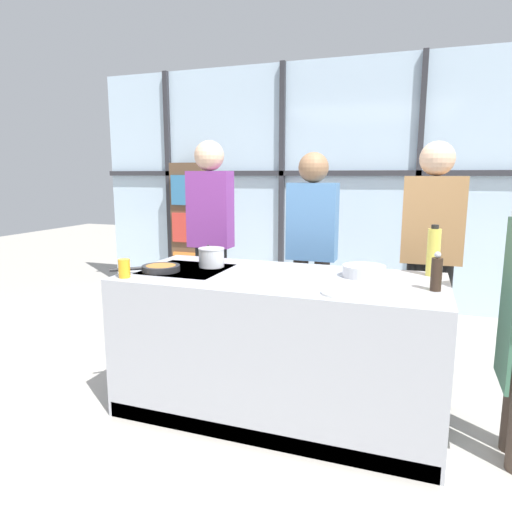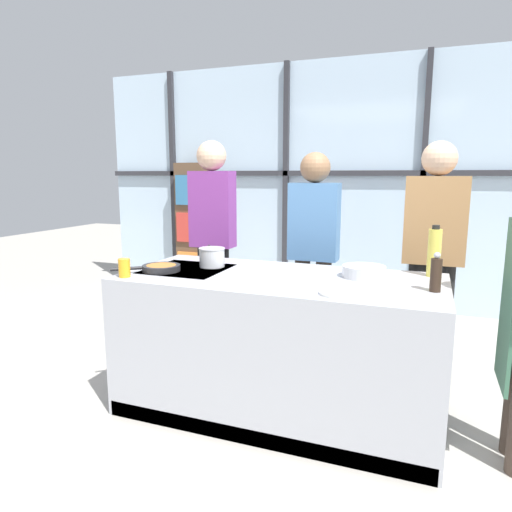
{
  "view_description": "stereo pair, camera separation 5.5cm",
  "coord_description": "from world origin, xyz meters",
  "px_view_note": "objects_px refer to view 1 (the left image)",
  "views": [
    {
      "loc": [
        0.8,
        -2.68,
        1.52
      ],
      "look_at": [
        -0.2,
        0.1,
        1.0
      ],
      "focal_mm": 32.0,
      "sensor_mm": 36.0,
      "label": 1
    },
    {
      "loc": [
        0.85,
        -2.66,
        1.52
      ],
      "look_at": [
        -0.2,
        0.1,
        1.0
      ],
      "focal_mm": 32.0,
      "sensor_mm": 36.0,
      "label": 2
    }
  ],
  "objects_px": {
    "mixing_bowl": "(364,271)",
    "juice_glass_near": "(124,268)",
    "spectator_center_left": "(312,242)",
    "saucepan": "(211,257)",
    "spectator_center_right": "(431,245)",
    "pepper_grinder": "(436,273)",
    "frying_pan": "(160,268)",
    "oil_bottle": "(433,252)",
    "spectator_far_left": "(210,228)",
    "white_plate": "(343,293)"
  },
  "relations": [
    {
      "from": "mixing_bowl",
      "to": "juice_glass_near",
      "type": "xyz_separation_m",
      "value": [
        -1.39,
        -0.52,
        0.02
      ]
    },
    {
      "from": "spectator_center_left",
      "to": "saucepan",
      "type": "relative_size",
      "value": 5.58
    },
    {
      "from": "spectator_center_right",
      "to": "pepper_grinder",
      "type": "height_order",
      "value": "spectator_center_right"
    },
    {
      "from": "frying_pan",
      "to": "juice_glass_near",
      "type": "distance_m",
      "value": 0.26
    },
    {
      "from": "mixing_bowl",
      "to": "juice_glass_near",
      "type": "relative_size",
      "value": 2.31
    },
    {
      "from": "saucepan",
      "to": "juice_glass_near",
      "type": "distance_m",
      "value": 0.61
    },
    {
      "from": "oil_bottle",
      "to": "juice_glass_near",
      "type": "distance_m",
      "value": 1.93
    },
    {
      "from": "spectator_far_left",
      "to": "saucepan",
      "type": "bearing_deg",
      "value": 115.67
    },
    {
      "from": "spectator_center_left",
      "to": "white_plate",
      "type": "height_order",
      "value": "spectator_center_left"
    },
    {
      "from": "frying_pan",
      "to": "spectator_far_left",
      "type": "bearing_deg",
      "value": 96.17
    },
    {
      "from": "saucepan",
      "to": "spectator_center_left",
      "type": "bearing_deg",
      "value": 54.81
    },
    {
      "from": "spectator_center_right",
      "to": "pepper_grinder",
      "type": "bearing_deg",
      "value": 90.59
    },
    {
      "from": "pepper_grinder",
      "to": "juice_glass_near",
      "type": "relative_size",
      "value": 1.89
    },
    {
      "from": "oil_bottle",
      "to": "pepper_grinder",
      "type": "bearing_deg",
      "value": -88.57
    },
    {
      "from": "spectator_center_right",
      "to": "mixing_bowl",
      "type": "height_order",
      "value": "spectator_center_right"
    },
    {
      "from": "spectator_far_left",
      "to": "mixing_bowl",
      "type": "xyz_separation_m",
      "value": [
        1.39,
        -0.72,
        -0.14
      ]
    },
    {
      "from": "spectator_far_left",
      "to": "frying_pan",
      "type": "height_order",
      "value": "spectator_far_left"
    },
    {
      "from": "mixing_bowl",
      "to": "spectator_far_left",
      "type": "bearing_deg",
      "value": 152.58
    },
    {
      "from": "spectator_far_left",
      "to": "white_plate",
      "type": "distance_m",
      "value": 1.8
    },
    {
      "from": "white_plate",
      "to": "juice_glass_near",
      "type": "bearing_deg",
      "value": -177.42
    },
    {
      "from": "spectator_center_right",
      "to": "spectator_center_left",
      "type": "bearing_deg",
      "value": 0.0
    },
    {
      "from": "saucepan",
      "to": "white_plate",
      "type": "height_order",
      "value": "saucepan"
    },
    {
      "from": "frying_pan",
      "to": "mixing_bowl",
      "type": "height_order",
      "value": "mixing_bowl"
    },
    {
      "from": "white_plate",
      "to": "juice_glass_near",
      "type": "distance_m",
      "value": 1.34
    },
    {
      "from": "spectator_center_right",
      "to": "mixing_bowl",
      "type": "relative_size",
      "value": 6.59
    },
    {
      "from": "juice_glass_near",
      "to": "spectator_center_right",
      "type": "bearing_deg",
      "value": 34.75
    },
    {
      "from": "spectator_center_right",
      "to": "juice_glass_near",
      "type": "height_order",
      "value": "spectator_center_right"
    },
    {
      "from": "spectator_far_left",
      "to": "spectator_center_right",
      "type": "height_order",
      "value": "spectator_far_left"
    },
    {
      "from": "spectator_center_right",
      "to": "white_plate",
      "type": "relative_size",
      "value": 7.5
    },
    {
      "from": "spectator_center_left",
      "to": "saucepan",
      "type": "xyz_separation_m",
      "value": [
        -0.53,
        -0.76,
        -0.02
      ]
    },
    {
      "from": "spectator_center_right",
      "to": "saucepan",
      "type": "xyz_separation_m",
      "value": [
        -1.43,
        -0.76,
        -0.05
      ]
    },
    {
      "from": "saucepan",
      "to": "juice_glass_near",
      "type": "xyz_separation_m",
      "value": [
        -0.36,
        -0.49,
        -0.01
      ]
    },
    {
      "from": "frying_pan",
      "to": "juice_glass_near",
      "type": "relative_size",
      "value": 3.3
    },
    {
      "from": "saucepan",
      "to": "pepper_grinder",
      "type": "bearing_deg",
      "value": -7.4
    },
    {
      "from": "spectator_center_left",
      "to": "juice_glass_near",
      "type": "bearing_deg",
      "value": 54.22
    },
    {
      "from": "white_plate",
      "to": "pepper_grinder",
      "type": "xyz_separation_m",
      "value": [
        0.47,
        0.24,
        0.09
      ]
    },
    {
      "from": "spectator_far_left",
      "to": "oil_bottle",
      "type": "height_order",
      "value": "spectator_far_left"
    },
    {
      "from": "spectator_far_left",
      "to": "mixing_bowl",
      "type": "relative_size",
      "value": 6.77
    },
    {
      "from": "spectator_center_left",
      "to": "oil_bottle",
      "type": "height_order",
      "value": "spectator_center_left"
    },
    {
      "from": "spectator_far_left",
      "to": "frying_pan",
      "type": "distance_m",
      "value": 1.03
    },
    {
      "from": "pepper_grinder",
      "to": "spectator_center_right",
      "type": "bearing_deg",
      "value": 90.59
    },
    {
      "from": "spectator_far_left",
      "to": "white_plate",
      "type": "bearing_deg",
      "value": 138.47
    },
    {
      "from": "spectator_center_right",
      "to": "juice_glass_near",
      "type": "relative_size",
      "value": 15.21
    },
    {
      "from": "spectator_center_right",
      "to": "spectator_far_left",
      "type": "bearing_deg",
      "value": 0.0
    },
    {
      "from": "saucepan",
      "to": "oil_bottle",
      "type": "xyz_separation_m",
      "value": [
        1.43,
        0.21,
        0.08
      ]
    },
    {
      "from": "saucepan",
      "to": "white_plate",
      "type": "xyz_separation_m",
      "value": [
        0.97,
        -0.43,
        -0.06
      ]
    },
    {
      "from": "spectator_center_right",
      "to": "saucepan",
      "type": "relative_size",
      "value": 5.79
    },
    {
      "from": "spectator_center_right",
      "to": "juice_glass_near",
      "type": "xyz_separation_m",
      "value": [
        -1.8,
        -1.25,
        -0.06
      ]
    },
    {
      "from": "spectator_center_right",
      "to": "mixing_bowl",
      "type": "bearing_deg",
      "value": 60.99
    },
    {
      "from": "pepper_grinder",
      "to": "mixing_bowl",
      "type": "bearing_deg",
      "value": 151.75
    }
  ]
}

